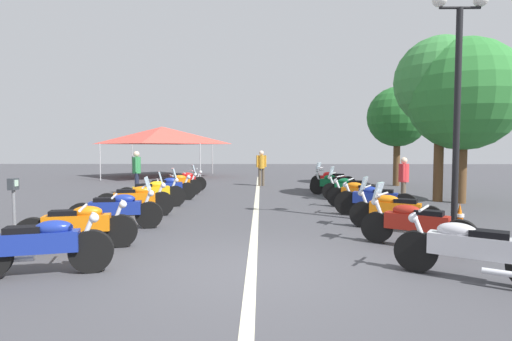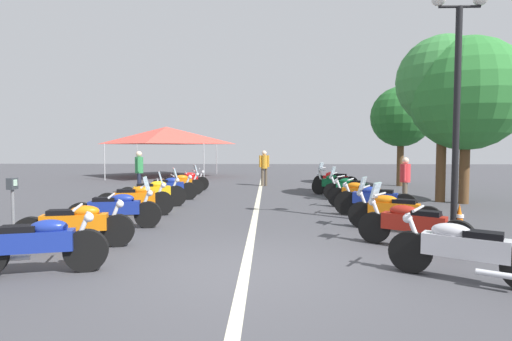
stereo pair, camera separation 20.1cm
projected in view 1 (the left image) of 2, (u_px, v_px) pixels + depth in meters
name	position (u px, v px, depth m)	size (l,w,h in m)	color
ground_plane	(251.00, 271.00, 6.09)	(80.00, 80.00, 0.00)	#424247
lane_centre_stripe	(256.00, 208.00, 12.41)	(26.57, 0.16, 0.01)	beige
motorcycle_left_row_0	(42.00, 245.00, 5.84)	(0.80, 1.97, 1.00)	black
motorcycle_left_row_1	(78.00, 225.00, 7.38)	(0.76, 2.11, 0.99)	black
motorcycle_left_row_2	(117.00, 209.00, 9.20)	(0.66, 2.10, 1.20)	black
motorcycle_left_row_3	(136.00, 199.00, 10.86)	(0.83, 2.03, 1.22)	black
motorcycle_left_row_4	(152.00, 192.00, 12.51)	(0.97, 2.03, 1.22)	black
motorcycle_left_row_5	(166.00, 188.00, 14.19)	(0.84, 2.10, 0.99)	black
motorcycle_left_row_6	(176.00, 184.00, 15.75)	(0.95, 2.03, 1.19)	black
motorcycle_left_row_7	(183.00, 181.00, 17.38)	(0.68, 2.01, 0.98)	black
motorcycle_right_row_0	(469.00, 248.00, 5.66)	(1.23, 1.82, 0.99)	black
motorcycle_right_row_1	(415.00, 223.00, 7.50)	(1.29, 1.80, 1.19)	black
motorcycle_right_row_2	(394.00, 210.00, 9.09)	(1.10, 1.89, 1.19)	black
motorcycle_right_row_3	(374.00, 200.00, 10.80)	(1.08, 2.05, 1.02)	black
motorcycle_right_row_4	(359.00, 194.00, 12.32)	(1.18, 1.88, 0.99)	black
motorcycle_right_row_5	(350.00, 188.00, 14.05)	(1.03, 1.87, 1.20)	black
motorcycle_right_row_6	(334.00, 184.00, 15.71)	(1.29, 1.82, 0.99)	black
motorcycle_right_row_7	(332.00, 180.00, 17.43)	(1.14, 1.82, 1.22)	black
street_lamp_twin_globe	(458.00, 71.00, 8.92)	(0.32, 1.22, 5.28)	black
parking_meter	(14.00, 199.00, 7.58)	(0.19, 0.14, 1.29)	slate
traffic_cone_1	(460.00, 217.00, 9.08)	(0.36, 0.36, 0.61)	orange
bystander_0	(137.00, 169.00, 15.91)	(0.52, 0.32, 1.73)	#1E2338
bystander_1	(261.00, 165.00, 19.62)	(0.32, 0.49, 1.72)	brown
bystander_2	(404.00, 178.00, 12.86)	(0.49, 0.32, 1.56)	brown
roadside_tree_0	(464.00, 95.00, 13.35)	(3.70, 3.70, 5.48)	brown
roadside_tree_1	(440.00, 83.00, 13.77)	(3.09, 3.09, 5.66)	brown
roadside_tree_2	(397.00, 117.00, 19.57)	(2.90, 2.90, 4.82)	brown
event_tent	(162.00, 135.00, 25.60)	(6.34, 6.34, 3.20)	#E54C3F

